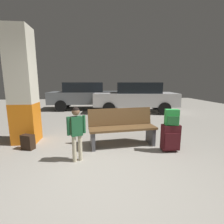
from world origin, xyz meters
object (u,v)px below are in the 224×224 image
at_px(backpack_bright, 172,117).
at_px(backpack_dark_floor, 28,142).
at_px(parked_car_near, 135,96).
at_px(suitcase, 171,137).
at_px(child, 76,128).
at_px(bench, 122,127).
at_px(parked_car_far, 86,95).
at_px(structural_pillar, 23,88).

bearing_deg(backpack_bright, backpack_dark_floor, 172.41).
bearing_deg(parked_car_near, suitcase, -94.54).
height_order(child, parked_car_near, parked_car_near).
distance_m(bench, parked_car_near, 4.66).
relative_size(suitcase, parked_car_far, 0.15).
bearing_deg(suitcase, child, -172.51).
height_order(suitcase, child, child).
bearing_deg(parked_car_far, suitcase, -70.29).
bearing_deg(structural_pillar, bench, -10.77).
bearing_deg(backpack_dark_floor, bench, 1.45).
distance_m(backpack_bright, backpack_dark_floor, 3.27).
xyz_separation_m(child, backpack_dark_floor, (-1.19, 0.69, -0.49)).
bearing_deg(child, parked_car_near, 65.19).
distance_m(backpack_dark_floor, parked_car_far, 5.82).
relative_size(bench, child, 1.55).
relative_size(parked_car_near, parked_car_far, 1.03).
height_order(bench, suitcase, bench).
xyz_separation_m(backpack_dark_floor, parked_car_near, (3.58, 4.48, 0.64)).
height_order(bench, parked_car_far, parked_car_far).
xyz_separation_m(bench, backpack_bright, (1.01, -0.48, 0.33)).
distance_m(bench, backpack_dark_floor, 2.20).
distance_m(backpack_bright, child, 2.02).
relative_size(backpack_dark_floor, parked_car_far, 0.08).
xyz_separation_m(backpack_bright, parked_car_far, (-2.19, 6.13, 0.03)).
xyz_separation_m(parked_car_near, parked_car_far, (-2.59, 1.22, 0.00)).
xyz_separation_m(backpack_bright, child, (-2.00, -0.26, -0.11)).
bearing_deg(bench, parked_car_far, 101.88).
bearing_deg(suitcase, backpack_dark_floor, 172.42).
relative_size(child, backpack_dark_floor, 3.14).
height_order(structural_pillar, child, structural_pillar).
distance_m(backpack_bright, parked_car_near, 4.92).
bearing_deg(parked_car_far, child, -88.24).
bearing_deg(backpack_bright, structural_pillar, 164.64).
relative_size(suitcase, backpack_dark_floor, 1.78).
relative_size(suitcase, child, 0.57).
distance_m(structural_pillar, child, 1.99).
distance_m(backpack_bright, parked_car_far, 6.51).
height_order(suitcase, backpack_dark_floor, suitcase).
distance_m(child, backpack_dark_floor, 1.46).
xyz_separation_m(structural_pillar, bench, (2.40, -0.46, -0.95)).
xyz_separation_m(child, parked_car_near, (2.39, 5.17, 0.15)).
distance_m(child, parked_car_far, 6.40).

